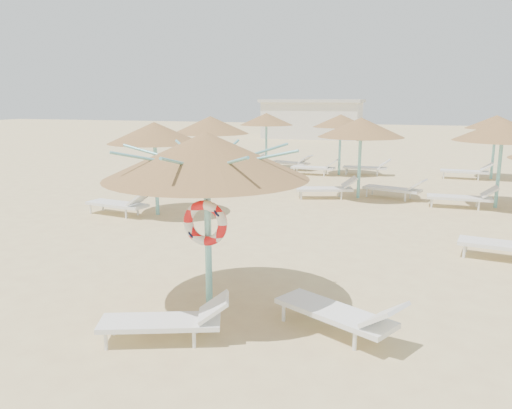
% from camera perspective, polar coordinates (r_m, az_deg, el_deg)
% --- Properties ---
extents(ground, '(120.00, 120.00, 0.00)m').
position_cam_1_polar(ground, '(8.48, -1.47, -11.17)').
color(ground, '#DBC485').
rests_on(ground, ground).
extents(main_palapa, '(3.18, 3.18, 2.85)m').
position_cam_1_polar(main_palapa, '(7.70, -5.69, 5.51)').
color(main_palapa, '#73C5C7').
rests_on(main_palapa, ground).
extents(lounger_main_a, '(1.87, 1.14, 0.65)m').
position_cam_1_polar(lounger_main_a, '(7.24, -9.94, -12.88)').
color(lounger_main_a, white).
rests_on(lounger_main_a, ground).
extents(lounger_main_b, '(2.00, 1.41, 0.71)m').
position_cam_1_polar(lounger_main_b, '(7.39, 9.76, -12.13)').
color(lounger_main_b, white).
rests_on(lounger_main_b, ground).
extents(palapa_field, '(13.59, 13.79, 2.72)m').
position_cam_1_polar(palapa_field, '(17.80, 10.46, 8.52)').
color(palapa_field, '#73C5C7').
rests_on(palapa_field, ground).
extents(service_hut, '(8.40, 4.40, 3.25)m').
position_cam_1_polar(service_hut, '(43.24, 6.46, 9.73)').
color(service_hut, silver).
rests_on(service_hut, ground).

